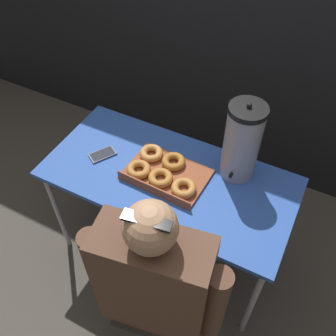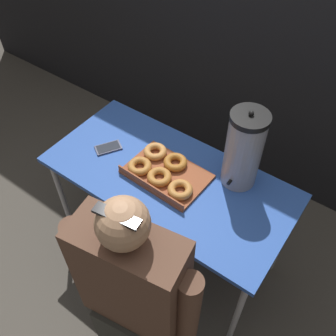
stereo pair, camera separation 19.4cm
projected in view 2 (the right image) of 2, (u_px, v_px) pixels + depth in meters
name	position (u px, v px, depth m)	size (l,w,h in m)	color
ground_plane	(168.00, 248.00, 2.55)	(12.00, 12.00, 0.00)	#4C473F
back_wall	(270.00, 17.00, 2.19)	(6.00, 0.11, 2.44)	black
folding_table	(169.00, 183.00, 2.03)	(1.34, 0.65, 0.76)	#2D56B2
donut_box	(164.00, 171.00, 1.98)	(0.44, 0.32, 0.06)	brown
coffee_urn	(244.00, 150.00, 1.81)	(0.19, 0.21, 0.46)	#939399
cell_phone	(108.00, 148.00, 2.12)	(0.14, 0.16, 0.01)	#2D334C
person_seated	(135.00, 298.00, 1.68)	(0.61, 0.30, 1.31)	#33332D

